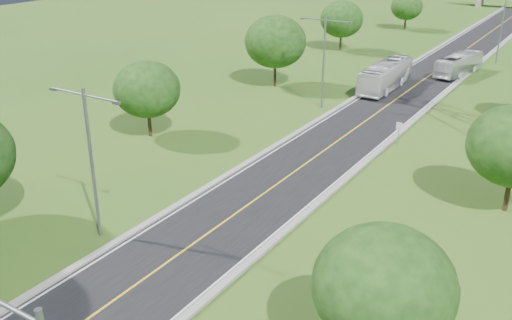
# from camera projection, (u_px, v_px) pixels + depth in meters

# --- Properties ---
(ground) EXTENTS (260.00, 260.00, 0.00)m
(ground) POSITION_uv_depth(u_px,v_px,m) (417.00, 85.00, 72.23)
(ground) COLOR #2A5A19
(ground) RESTS_ON ground
(road) EXTENTS (8.00, 150.00, 0.06)m
(road) POSITION_uv_depth(u_px,v_px,m) (431.00, 75.00, 76.90)
(road) COLOR black
(road) RESTS_ON ground
(curb_left) EXTENTS (0.50, 150.00, 0.22)m
(curb_left) POSITION_uv_depth(u_px,v_px,m) (400.00, 70.00, 78.96)
(curb_left) COLOR gray
(curb_left) RESTS_ON ground
(curb_right) EXTENTS (0.50, 150.00, 0.22)m
(curb_right) POSITION_uv_depth(u_px,v_px,m) (463.00, 79.00, 74.77)
(curb_right) COLOR gray
(curb_right) RESTS_ON ground
(speed_limit_sign) EXTENTS (0.55, 0.09, 2.40)m
(speed_limit_sign) POSITION_uv_depth(u_px,v_px,m) (399.00, 130.00, 51.89)
(speed_limit_sign) COLOR slate
(speed_limit_sign) RESTS_ON ground
(streetlight_near_left) EXTENTS (5.90, 0.25, 10.00)m
(streetlight_near_left) POSITION_uv_depth(u_px,v_px,m) (90.00, 151.00, 35.48)
(streetlight_near_left) COLOR slate
(streetlight_near_left) RESTS_ON ground
(streetlight_mid_left) EXTENTS (5.90, 0.25, 10.00)m
(streetlight_mid_left) POSITION_uv_depth(u_px,v_px,m) (324.00, 55.00, 61.20)
(streetlight_mid_left) COLOR slate
(streetlight_mid_left) RESTS_ON ground
(streetlight_far_right) EXTENTS (5.90, 0.25, 10.00)m
(streetlight_far_right) POSITION_uv_depth(u_px,v_px,m) (502.00, 22.00, 81.00)
(streetlight_far_right) COLOR slate
(streetlight_far_right) RESTS_ON ground
(tree_lb) EXTENTS (6.30, 6.30, 7.33)m
(tree_lb) POSITION_uv_depth(u_px,v_px,m) (147.00, 89.00, 53.38)
(tree_lb) COLOR black
(tree_lb) RESTS_ON ground
(tree_lc) EXTENTS (7.56, 7.56, 8.79)m
(tree_lc) POSITION_uv_depth(u_px,v_px,m) (275.00, 42.00, 69.67)
(tree_lc) COLOR black
(tree_lc) RESTS_ON ground
(tree_ld) EXTENTS (6.72, 6.72, 7.82)m
(tree_ld) POSITION_uv_depth(u_px,v_px,m) (342.00, 19.00, 89.60)
(tree_ld) COLOR black
(tree_ld) RESTS_ON ground
(tree_le) EXTENTS (5.88, 5.88, 6.84)m
(tree_le) POSITION_uv_depth(u_px,v_px,m) (407.00, 7.00, 107.31)
(tree_le) COLOR black
(tree_le) RESTS_ON ground
(tree_ra) EXTENTS (6.30, 6.30, 7.33)m
(tree_ra) POSITION_uv_depth(u_px,v_px,m) (384.00, 286.00, 24.57)
(tree_ra) COLOR black
(tree_ra) RESTS_ON ground
(bus_outbound) EXTENTS (4.13, 10.50, 2.85)m
(bus_outbound) POSITION_uv_depth(u_px,v_px,m) (459.00, 64.00, 76.28)
(bus_outbound) COLOR silver
(bus_outbound) RESTS_ON road
(bus_inbound) EXTENTS (2.99, 12.14, 3.37)m
(bus_inbound) POSITION_uv_depth(u_px,v_px,m) (386.00, 75.00, 69.73)
(bus_inbound) COLOR silver
(bus_inbound) RESTS_ON road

